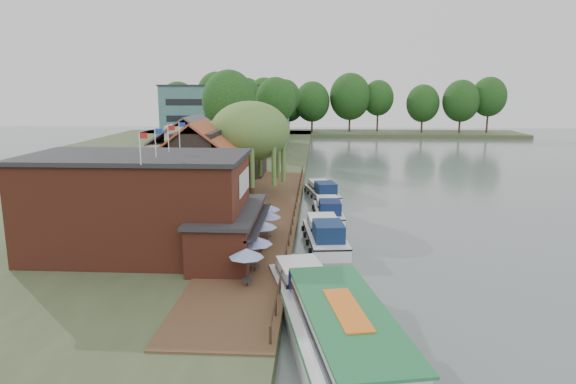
{
  "coord_description": "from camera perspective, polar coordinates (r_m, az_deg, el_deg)",
  "views": [
    {
      "loc": [
        -3.19,
        -35.99,
        12.93
      ],
      "look_at": [
        -6.0,
        12.0,
        3.0
      ],
      "focal_mm": 32.0,
      "sensor_mm": 36.0,
      "label": 1
    }
  ],
  "objects": [
    {
      "name": "umbrella_0",
      "position": [
        31.16,
        -4.61,
        -8.34
      ],
      "size": [
        2.13,
        2.13,
        2.38
      ],
      "primitive_type": null,
      "color": "#1B4998",
      "rests_on": "quay_deck"
    },
    {
      "name": "bank_tree_2",
      "position": [
        93.61,
        -5.01,
        8.47
      ],
      "size": [
        6.71,
        6.71,
        13.53
      ],
      "primitive_type": null,
      "color": "#143811",
      "rests_on": "land_bank"
    },
    {
      "name": "bank_tree_0",
      "position": [
        77.78,
        -6.52,
        8.1
      ],
      "size": [
        7.99,
        7.99,
        14.37
      ],
      "primitive_type": null,
      "color": "#143811",
      "rests_on": "land_bank"
    },
    {
      "name": "cruiser_2",
      "position": [
        51.01,
        4.52,
        -1.78
      ],
      "size": [
        3.5,
        9.31,
        2.19
      ],
      "primitive_type": null,
      "rotation": [
        0.0,
        0.0,
        0.06
      ],
      "color": "silver",
      "rests_on": "ground"
    },
    {
      "name": "willow",
      "position": [
        55.88,
        -4.2,
        4.74
      ],
      "size": [
        8.6,
        8.6,
        10.43
      ],
      "primitive_type": null,
      "color": "#476B2D",
      "rests_on": "land_bank"
    },
    {
      "name": "cruiser_1",
      "position": [
        42.43,
        4.15,
        -4.37
      ],
      "size": [
        4.45,
        10.43,
        2.46
      ],
      "primitive_type": null,
      "rotation": [
        0.0,
        0.0,
        0.12
      ],
      "color": "silver",
      "rests_on": "ground"
    },
    {
      "name": "tour_boat",
      "position": [
        23.39,
        6.98,
        -17.18
      ],
      "size": [
        7.31,
        15.95,
        3.37
      ],
      "primitive_type": null,
      "rotation": [
        0.0,
        0.0,
        0.2
      ],
      "color": "silver",
      "rests_on": "ground"
    },
    {
      "name": "bank_tree_1",
      "position": [
        87.16,
        -1.39,
        8.25
      ],
      "size": [
        6.76,
        6.76,
        13.48
      ],
      "primitive_type": null,
      "color": "#143811",
      "rests_on": "land_bank"
    },
    {
      "name": "hotel_block",
      "position": [
        107.8,
        -6.78,
        8.52
      ],
      "size": [
        25.4,
        12.4,
        12.3
      ],
      "primitive_type": null,
      "color": "#38666B",
      "rests_on": "land_bank"
    },
    {
      "name": "land_bank",
      "position": [
        76.9,
        -17.11,
        1.85
      ],
      "size": [
        50.0,
        140.0,
        1.0
      ],
      "primitive_type": "cube",
      "color": "#384728",
      "rests_on": "ground"
    },
    {
      "name": "umbrella_4",
      "position": [
        42.54,
        -2.49,
        -2.83
      ],
      "size": [
        2.44,
        2.44,
        2.38
      ],
      "primitive_type": null,
      "color": "navy",
      "rests_on": "quay_deck"
    },
    {
      "name": "bank_tree_3",
      "position": [
        114.49,
        -2.64,
        9.16
      ],
      "size": [
        7.51,
        7.51,
        13.86
      ],
      "primitive_type": null,
      "color": "#143811",
      "rests_on": "land_bank"
    },
    {
      "name": "cottage_c",
      "position": [
        70.25,
        -5.54,
        5.34
      ],
      "size": [
        7.6,
        7.6,
        8.5
      ],
      "primitive_type": null,
      "color": "black",
      "rests_on": "land_bank"
    },
    {
      "name": "umbrella_1",
      "position": [
        33.57,
        -3.73,
        -6.84
      ],
      "size": [
        2.39,
        2.39,
        2.38
      ],
      "primitive_type": null,
      "color": "#1C3D9C",
      "rests_on": "quay_deck"
    },
    {
      "name": "ground",
      "position": [
        38.38,
        8.0,
        -8.14
      ],
      "size": [
        260.0,
        260.0,
        0.0
      ],
      "primitive_type": "plane",
      "color": "slate",
      "rests_on": "ground"
    },
    {
      "name": "umbrella_2",
      "position": [
        37.37,
        -3.05,
        -4.89
      ],
      "size": [
        2.41,
        2.41,
        2.38
      ],
      "primitive_type": null,
      "color": "navy",
      "rests_on": "quay_deck"
    },
    {
      "name": "cruiser_3",
      "position": [
        59.91,
        3.82,
        0.29
      ],
      "size": [
        5.02,
        9.86,
        2.27
      ],
      "primitive_type": null,
      "rotation": [
        0.0,
        0.0,
        0.22
      ],
      "color": "silver",
      "rests_on": "ground"
    },
    {
      "name": "cottage_a",
      "position": [
        51.94,
        -9.84,
        3.0
      ],
      "size": [
        8.6,
        7.6,
        8.5
      ],
      "primitive_type": null,
      "color": "black",
      "rests_on": "land_bank"
    },
    {
      "name": "swan",
      "position": [
        28.96,
        7.99,
        -14.49
      ],
      "size": [
        0.44,
        0.44,
        0.44
      ],
      "primitive_type": "sphere",
      "color": "white",
      "rests_on": "ground"
    },
    {
      "name": "umbrella_3",
      "position": [
        40.12,
        -2.36,
        -3.72
      ],
      "size": [
        2.27,
        2.27,
        2.38
      ],
      "primitive_type": null,
      "color": "navy",
      "rests_on": "quay_deck"
    },
    {
      "name": "quay_deck",
      "position": [
        47.74,
        -2.54,
        -2.75
      ],
      "size": [
        6.0,
        50.0,
        0.1
      ],
      "primitive_type": "cube",
      "color": "#47301E",
      "rests_on": "land_bank"
    },
    {
      "name": "quay_rail",
      "position": [
        47.92,
        0.73,
        -2.13
      ],
      "size": [
        0.2,
        49.0,
        1.0
      ],
      "primitive_type": null,
      "color": "black",
      "rests_on": "land_bank"
    },
    {
      "name": "pub",
      "position": [
        37.55,
        -13.48,
        -1.4
      ],
      "size": [
        20.0,
        11.0,
        7.3
      ],
      "primitive_type": null,
      "color": "maroon",
      "rests_on": "land_bank"
    },
    {
      "name": "bank_tree_5",
      "position": [
        131.9,
        -2.74,
        9.18
      ],
      "size": [
        7.61,
        7.61,
        12.43
      ],
      "primitive_type": null,
      "color": "#143811",
      "rests_on": "land_bank"
    },
    {
      "name": "bank_tree_4",
      "position": [
        123.83,
        -0.31,
        9.29
      ],
      "size": [
        7.11,
        7.11,
        13.58
      ],
      "primitive_type": null,
      "color": "#143811",
      "rests_on": "land_bank"
    },
    {
      "name": "cottage_b",
      "position": [
        62.27,
        -10.47,
        4.39
      ],
      "size": [
        9.6,
        8.6,
        8.5
      ],
      "primitive_type": null,
      "color": "beige",
      "rests_on": "land_bank"
    },
    {
      "name": "cruiser_0",
      "position": [
        30.75,
        2.11,
        -10.55
      ],
      "size": [
        6.05,
        11.19,
        2.62
      ],
      "primitive_type": null,
      "rotation": [
        0.0,
        0.0,
        0.26
      ],
      "color": "white",
      "rests_on": "ground"
    }
  ]
}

